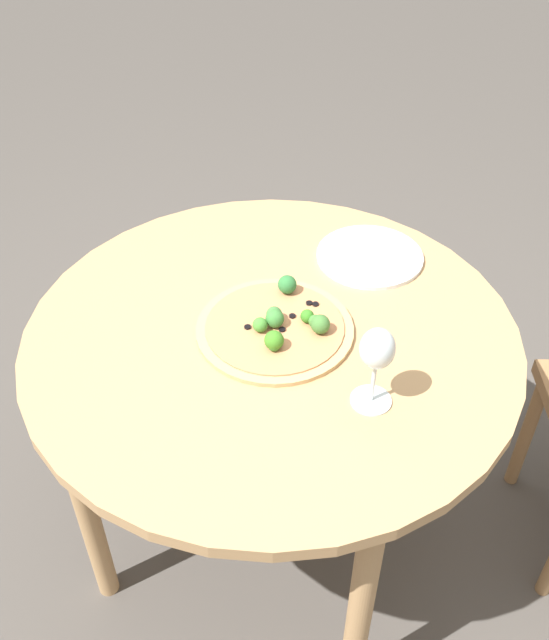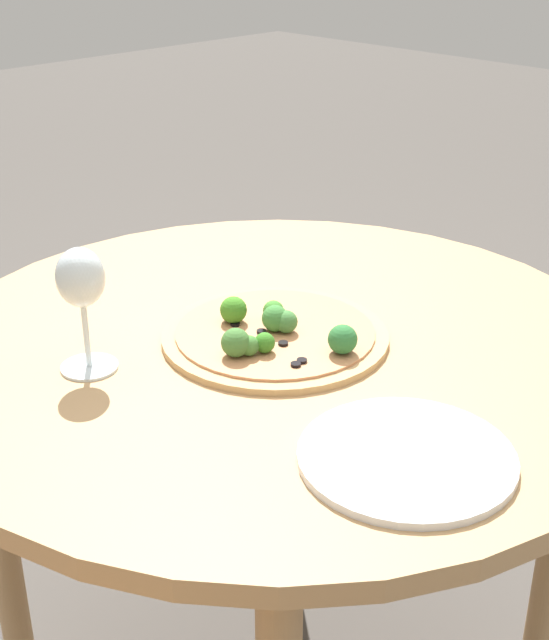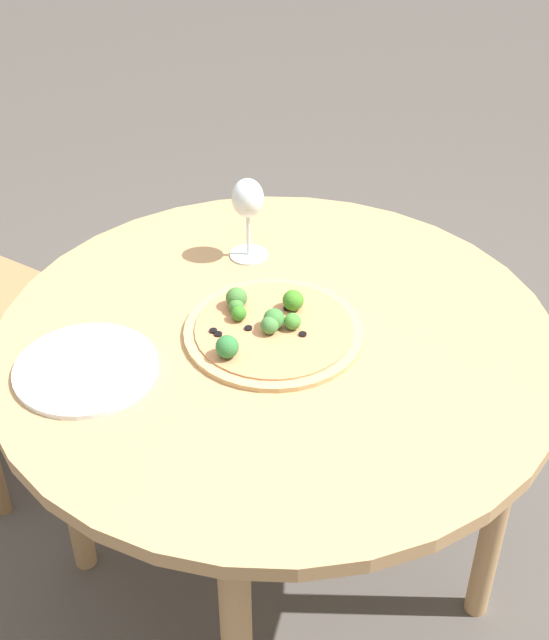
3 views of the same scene
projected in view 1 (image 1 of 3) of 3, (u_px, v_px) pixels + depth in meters
name	position (u px, v px, depth m)	size (l,w,h in m)	color
ground_plane	(272.00, 527.00, 1.94)	(12.00, 12.00, 0.00)	#4C4742
dining_table	(272.00, 358.00, 1.52)	(1.02, 1.02, 0.72)	tan
pizza	(277.00, 326.00, 1.46)	(0.33, 0.33, 0.05)	tan
wine_glass	(377.00, 353.00, 1.24)	(0.08, 0.08, 0.17)	silver
plate_near	(370.00, 256.00, 1.66)	(0.25, 0.25, 0.01)	silver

